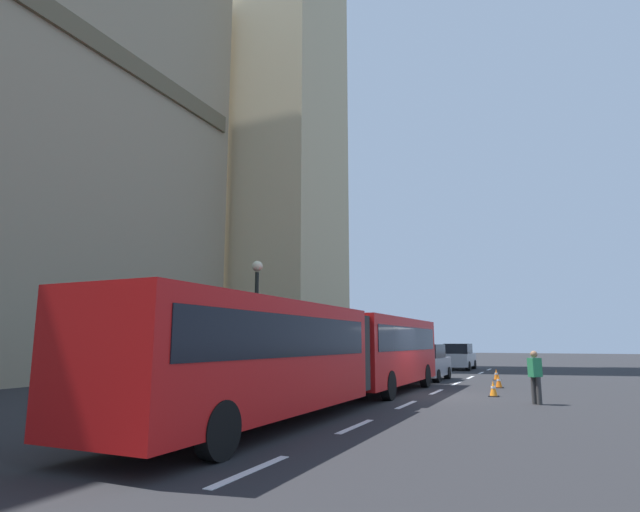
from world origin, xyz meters
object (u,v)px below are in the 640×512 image
traffic_cone_west (493,389)px  street_lamp (256,315)px  sedan_lead (426,362)px  articulated_bus (333,349)px  traffic_cone_middle (499,381)px  sedan_trailing (459,357)px  pedestrian_near_cones (535,375)px  traffic_cone_east (496,375)px

traffic_cone_west → street_lamp: (-2.35, 8.76, 2.77)m
sedan_lead → articulated_bus: bearing=178.9°
sedan_lead → traffic_cone_west: sedan_lead is taller
sedan_lead → traffic_cone_west: size_ratio=7.59×
traffic_cone_middle → street_lamp: (-6.21, 8.59, 2.77)m
traffic_cone_middle → sedan_lead: bearing=51.2°
sedan_lead → traffic_cone_middle: size_ratio=7.59×
sedan_lead → sedan_trailing: bearing=0.9°
sedan_lead → traffic_cone_middle: sedan_lead is taller
sedan_lead → traffic_cone_west: 8.07m
sedan_trailing → traffic_cone_middle: bearing=-164.5°
traffic_cone_west → pedestrian_near_cones: bearing=-141.8°
street_lamp → traffic_cone_east: bearing=-36.3°
sedan_trailing → street_lamp: size_ratio=0.83×
sedan_trailing → traffic_cone_west: size_ratio=7.59×
sedan_trailing → traffic_cone_east: 10.37m
articulated_bus → traffic_cone_middle: (8.89, -4.09, -1.46)m
sedan_trailing → street_lamp: 21.29m
traffic_cone_middle → articulated_bus: bearing=155.3°
sedan_lead → pedestrian_near_cones: bearing=-148.1°
pedestrian_near_cones → traffic_cone_west: bearing=38.2°
articulated_bus → street_lamp: bearing=59.3°
traffic_cone_middle → traffic_cone_east: size_ratio=1.00×
sedan_lead → traffic_cone_east: (1.62, -3.30, -0.63)m
sedan_lead → street_lamp: street_lamp is taller
traffic_cone_east → street_lamp: 13.85m
street_lamp → pedestrian_near_cones: bearing=-87.7°
sedan_lead → pedestrian_near_cones: size_ratio=2.60×
traffic_cone_east → pedestrian_near_cones: (-10.52, -2.24, 0.63)m
articulated_bus → street_lamp: street_lamp is taller
pedestrian_near_cones → traffic_cone_east: bearing=12.0°
sedan_lead → traffic_cone_east: bearing=-63.9°
sedan_trailing → traffic_cone_east: size_ratio=7.59×
traffic_cone_east → traffic_cone_west: bearing=-175.2°
traffic_cone_east → street_lamp: street_lamp is taller
traffic_cone_east → street_lamp: size_ratio=0.11×
street_lamp → sedan_trailing: bearing=-12.4°
sedan_trailing → pedestrian_near_cones: (-20.27, -5.72, -0.00)m
sedan_trailing → traffic_cone_middle: 15.03m
articulated_bus → traffic_cone_west: articulated_bus is taller
articulated_bus → street_lamp: (2.67, 4.51, 1.31)m
articulated_bus → pedestrian_near_cones: 6.61m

